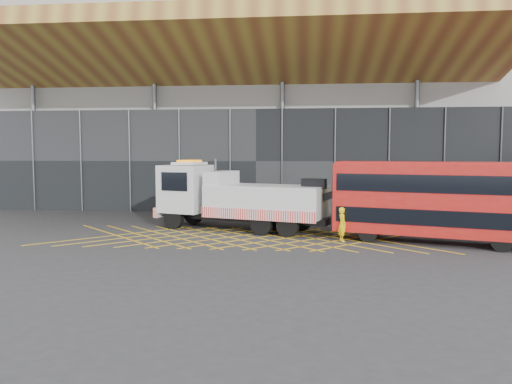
# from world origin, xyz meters

# --- Properties ---
(ground_plane) EXTENTS (120.00, 120.00, 0.00)m
(ground_plane) POSITION_xyz_m (0.00, 0.00, 0.00)
(ground_plane) COLOR #2A2A2D
(road_markings) EXTENTS (21.56, 7.16, 0.01)m
(road_markings) POSITION_xyz_m (2.40, 0.00, 0.01)
(road_markings) COLOR gold
(road_markings) RESTS_ON ground_plane
(construction_building) EXTENTS (55.00, 23.97, 18.00)m
(construction_building) POSITION_xyz_m (1.92, 18.40, 8.98)
(construction_building) COLOR gray
(construction_building) RESTS_ON ground_plane
(recovery_truck) EXTENTS (12.13, 5.97, 4.27)m
(recovery_truck) POSITION_xyz_m (1.57, 2.71, 1.97)
(recovery_truck) COLOR black
(recovery_truck) RESTS_ON ground_plane
(bus_towed) EXTENTS (10.52, 5.37, 4.19)m
(bus_towed) POSITION_xyz_m (12.51, -0.79, 2.33)
(bus_towed) COLOR #AD140F
(bus_towed) RESTS_ON ground_plane
(worker) EXTENTS (0.61, 0.75, 1.80)m
(worker) POSITION_xyz_m (7.77, -0.63, 0.90)
(worker) COLOR yellow
(worker) RESTS_ON ground_plane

